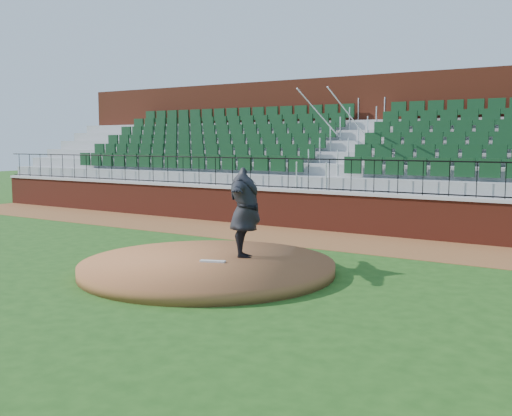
% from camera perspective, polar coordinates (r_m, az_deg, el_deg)
% --- Properties ---
extents(ground, '(90.00, 90.00, 0.00)m').
position_cam_1_polar(ground, '(12.94, -3.62, -6.35)').
color(ground, '#1E4814').
rests_on(ground, ground).
extents(warning_track, '(34.00, 3.20, 0.01)m').
position_cam_1_polar(warning_track, '(17.50, 6.94, -3.02)').
color(warning_track, brown).
rests_on(warning_track, ground).
extents(field_wall, '(34.00, 0.35, 1.20)m').
position_cam_1_polar(field_wall, '(18.86, 9.09, -0.55)').
color(field_wall, maroon).
rests_on(field_wall, ground).
extents(wall_cap, '(34.00, 0.45, 0.10)m').
position_cam_1_polar(wall_cap, '(18.79, 9.12, 1.41)').
color(wall_cap, '#B7B7B7').
rests_on(wall_cap, field_wall).
extents(wall_railing, '(34.00, 0.05, 1.00)m').
position_cam_1_polar(wall_railing, '(18.75, 9.15, 3.09)').
color(wall_railing, black).
rests_on(wall_railing, wall_cap).
extents(seating_stands, '(34.00, 5.10, 4.60)m').
position_cam_1_polar(seating_stands, '(21.26, 12.14, 4.75)').
color(seating_stands, gray).
rests_on(seating_stands, ground).
extents(concourse_wall, '(34.00, 0.50, 5.50)m').
position_cam_1_polar(concourse_wall, '(23.89, 14.55, 5.93)').
color(concourse_wall, maroon).
rests_on(concourse_wall, ground).
extents(pitchers_mound, '(5.56, 5.56, 0.25)m').
position_cam_1_polar(pitchers_mound, '(13.08, -4.67, -5.67)').
color(pitchers_mound, brown).
rests_on(pitchers_mound, ground).
extents(pitching_rubber, '(0.57, 0.33, 0.04)m').
position_cam_1_polar(pitching_rubber, '(12.94, -4.20, -5.14)').
color(pitching_rubber, silver).
rests_on(pitching_rubber, pitchers_mound).
extents(pitcher, '(1.82, 2.52, 2.04)m').
position_cam_1_polar(pitcher, '(13.32, -1.07, -0.44)').
color(pitcher, black).
rests_on(pitcher, pitchers_mound).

